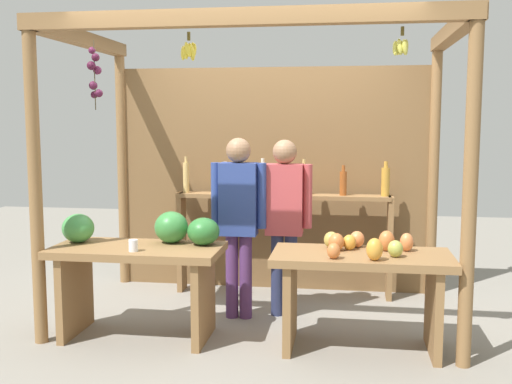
# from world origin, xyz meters

# --- Properties ---
(ground_plane) EXTENTS (12.00, 12.00, 0.00)m
(ground_plane) POSITION_xyz_m (0.00, 0.00, 0.00)
(ground_plane) COLOR gray
(ground_plane) RESTS_ON ground
(market_stall) EXTENTS (3.28, 1.92, 2.49)m
(market_stall) POSITION_xyz_m (-0.00, 0.44, 1.43)
(market_stall) COLOR olive
(market_stall) RESTS_ON ground
(fruit_counter_left) EXTENTS (1.37, 0.69, 0.99)m
(fruit_counter_left) POSITION_xyz_m (-0.85, -0.63, 0.64)
(fruit_counter_left) COLOR olive
(fruit_counter_left) RESTS_ON ground
(fruit_counter_right) EXTENTS (1.33, 0.64, 0.89)m
(fruit_counter_right) POSITION_xyz_m (0.87, -0.67, 0.56)
(fruit_counter_right) COLOR olive
(fruit_counter_right) RESTS_ON ground
(bottle_shelf_unit) EXTENTS (2.11, 0.22, 1.36)m
(bottle_shelf_unit) POSITION_xyz_m (0.15, 0.68, 0.80)
(bottle_shelf_unit) COLOR olive
(bottle_shelf_unit) RESTS_ON ground
(vendor_man) EXTENTS (0.48, 0.21, 1.57)m
(vendor_man) POSITION_xyz_m (-0.17, -0.09, 0.94)
(vendor_man) COLOR #563168
(vendor_man) RESTS_ON ground
(vendor_woman) EXTENTS (0.48, 0.21, 1.55)m
(vendor_woman) POSITION_xyz_m (0.22, 0.03, 0.93)
(vendor_woman) COLOR navy
(vendor_woman) RESTS_ON ground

